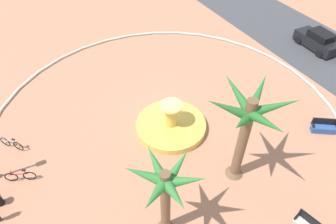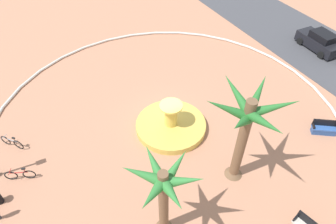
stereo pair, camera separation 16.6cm
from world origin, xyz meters
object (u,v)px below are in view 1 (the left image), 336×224
object	(u,v)px
palm_tree_near_fountain	(247,122)
bicycle_red_frame	(12,144)
fountain	(171,125)
bicycle_by_lamppost	(21,176)
palm_tree_by_curb	(165,189)
parked_car_leftmost	(318,40)
bench_east	(324,128)

from	to	relation	value
palm_tree_near_fountain	bicycle_red_frame	distance (m)	14.12
fountain	palm_tree_near_fountain	bearing A→B (deg)	16.64
bicycle_by_lamppost	palm_tree_by_curb	bearing A→B (deg)	42.37
bicycle_red_frame	bicycle_by_lamppost	distance (m)	2.74
fountain	bicycle_by_lamppost	distance (m)	9.37
palm_tree_by_curb	fountain	bearing A→B (deg)	148.69
fountain	palm_tree_by_curb	size ratio (longest dim) A/B	0.93
palm_tree_near_fountain	parked_car_leftmost	bearing A→B (deg)	116.06
bicycle_red_frame	parked_car_leftmost	bearing A→B (deg)	87.86
bicycle_by_lamppost	parked_car_leftmost	bearing A→B (deg)	94.00
palm_tree_by_curb	bicycle_red_frame	bearing A→B (deg)	-147.15
parked_car_leftmost	palm_tree_by_curb	bearing A→B (deg)	-67.52
bench_east	bicycle_red_frame	size ratio (longest dim) A/B	1.19
bench_east	bicycle_by_lamppost	distance (m)	18.75
bench_east	palm_tree_near_fountain	bearing A→B (deg)	-91.42
palm_tree_near_fountain	bench_east	bearing A→B (deg)	88.58
bicycle_by_lamppost	parked_car_leftmost	distance (m)	25.56
bench_east	bicycle_by_lamppost	size ratio (longest dim) A/B	1.00
fountain	bicycle_by_lamppost	bearing A→B (deg)	-93.24
bench_east	bicycle_red_frame	xyz separation A→B (m)	(-8.31, -17.98, 0.04)
palm_tree_near_fountain	palm_tree_by_curb	size ratio (longest dim) A/B	1.20
bench_east	parked_car_leftmost	bearing A→B (deg)	134.11
bicycle_red_frame	parked_car_leftmost	xyz separation A→B (m)	(0.95, 25.57, 0.40)
palm_tree_by_curb	bicycle_by_lamppost	distance (m)	9.20
bicycle_by_lamppost	fountain	bearing A→B (deg)	86.76
fountain	bicycle_red_frame	world-z (taller)	fountain
bicycle_red_frame	bicycle_by_lamppost	world-z (taller)	same
palm_tree_near_fountain	bicycle_by_lamppost	xyz separation A→B (m)	(-5.40, -10.81, -3.85)
bicycle_by_lamppost	parked_car_leftmost	world-z (taller)	parked_car_leftmost
palm_tree_by_curb	parked_car_leftmost	size ratio (longest dim) A/B	1.22
fountain	bench_east	distance (m)	9.93
palm_tree_near_fountain	palm_tree_by_curb	bearing A→B (deg)	-79.09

